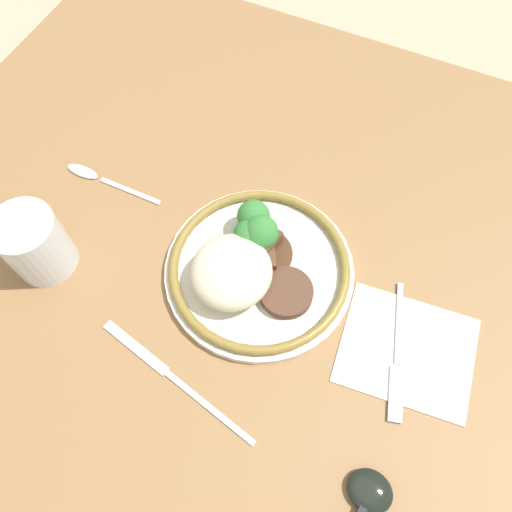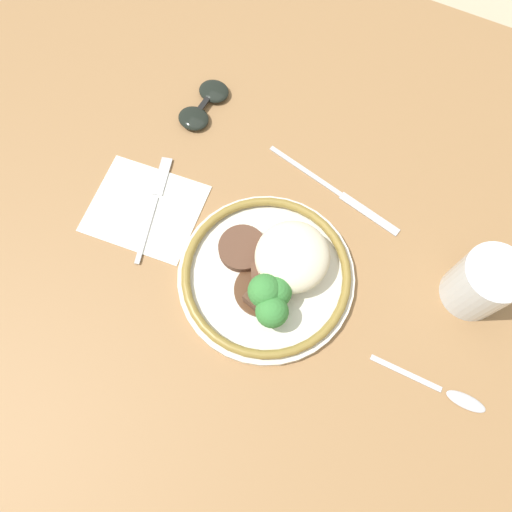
# 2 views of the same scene
# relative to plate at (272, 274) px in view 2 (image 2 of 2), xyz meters

# --- Properties ---
(ground_plane) EXTENTS (8.00, 8.00, 0.00)m
(ground_plane) POSITION_rel_plate_xyz_m (-0.05, 0.05, -0.06)
(ground_plane) COLOR tan
(dining_table) EXTENTS (1.17, 1.05, 0.04)m
(dining_table) POSITION_rel_plate_xyz_m (-0.05, 0.05, -0.04)
(dining_table) COLOR olive
(dining_table) RESTS_ON ground
(napkin) EXTENTS (0.17, 0.15, 0.00)m
(napkin) POSITION_rel_plate_xyz_m (-0.21, 0.02, -0.02)
(napkin) COLOR silver
(napkin) RESTS_ON dining_table
(plate) EXTENTS (0.24, 0.24, 0.07)m
(plate) POSITION_rel_plate_xyz_m (0.00, 0.00, 0.00)
(plate) COLOR silver
(plate) RESTS_ON dining_table
(juice_glass) EXTENTS (0.08, 0.08, 0.09)m
(juice_glass) POSITION_rel_plate_xyz_m (0.25, 0.10, 0.02)
(juice_glass) COLOR orange
(juice_glass) RESTS_ON dining_table
(fork) EXTENTS (0.06, 0.17, 0.00)m
(fork) POSITION_rel_plate_xyz_m (-0.20, 0.04, -0.02)
(fork) COLOR #B7B7BC
(fork) RESTS_ON napkin
(knife) EXTENTS (0.22, 0.06, 0.00)m
(knife) POSITION_rel_plate_xyz_m (0.03, 0.16, -0.02)
(knife) COLOR #B7B7BC
(knife) RESTS_ON dining_table
(spoon) EXTENTS (0.15, 0.02, 0.01)m
(spoon) POSITION_rel_plate_xyz_m (0.27, -0.04, -0.02)
(spoon) COLOR #B7B7BC
(spoon) RESTS_ON dining_table
(sunglasses) EXTENTS (0.06, 0.10, 0.01)m
(sunglasses) POSITION_rel_plate_xyz_m (-0.21, 0.21, -0.02)
(sunglasses) COLOR black
(sunglasses) RESTS_ON dining_table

